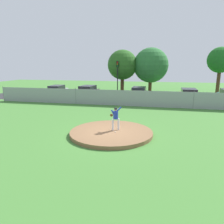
{
  "coord_description": "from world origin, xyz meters",
  "views": [
    {
      "loc": [
        2.92,
        -12.89,
        4.48
      ],
      "look_at": [
        -0.51,
        2.54,
        0.93
      ],
      "focal_mm": 33.64,
      "sensor_mm": 36.0,
      "label": 1
    }
  ],
  "objects_px": {
    "parked_car_slate": "(139,93)",
    "traffic_light_near": "(117,72)",
    "parked_car_silver": "(57,91)",
    "pitcher_youth": "(116,116)",
    "parked_car_red": "(189,96)",
    "parked_car_champagne": "(88,92)",
    "baseball": "(115,132)",
    "traffic_cone_orange": "(111,94)"
  },
  "relations": [
    {
      "from": "parked_car_slate",
      "to": "traffic_light_near",
      "type": "xyz_separation_m",
      "value": [
        -3.71,
        4.02,
        2.67
      ]
    },
    {
      "from": "parked_car_silver",
      "to": "parked_car_slate",
      "type": "bearing_deg",
      "value": 1.4
    },
    {
      "from": "pitcher_youth",
      "to": "parked_car_silver",
      "type": "xyz_separation_m",
      "value": [
        -11.58,
        14.43,
        -0.37
      ]
    },
    {
      "from": "parked_car_slate",
      "to": "parked_car_red",
      "type": "bearing_deg",
      "value": -5.59
    },
    {
      "from": "parked_car_champagne",
      "to": "traffic_light_near",
      "type": "relative_size",
      "value": 0.94
    },
    {
      "from": "baseball",
      "to": "traffic_light_near",
      "type": "distance_m",
      "value": 19.88
    },
    {
      "from": "baseball",
      "to": "traffic_cone_orange",
      "type": "xyz_separation_m",
      "value": [
        -4.26,
        17.56,
        -0.01
      ]
    },
    {
      "from": "parked_car_red",
      "to": "parked_car_slate",
      "type": "distance_m",
      "value": 6.24
    },
    {
      "from": "parked_car_red",
      "to": "parked_car_champagne",
      "type": "distance_m",
      "value": 13.22
    },
    {
      "from": "parked_car_champagne",
      "to": "traffic_light_near",
      "type": "distance_m",
      "value": 6.13
    },
    {
      "from": "parked_car_red",
      "to": "traffic_cone_orange",
      "type": "distance_m",
      "value": 10.94
    },
    {
      "from": "parked_car_champagne",
      "to": "traffic_light_near",
      "type": "bearing_deg",
      "value": 53.51
    },
    {
      "from": "parked_car_slate",
      "to": "traffic_cone_orange",
      "type": "xyz_separation_m",
      "value": [
        -4.32,
        2.3,
        -0.53
      ]
    },
    {
      "from": "parked_car_red",
      "to": "parked_car_slate",
      "type": "relative_size",
      "value": 1.08
    },
    {
      "from": "parked_car_silver",
      "to": "traffic_light_near",
      "type": "bearing_deg",
      "value": 28.26
    },
    {
      "from": "pitcher_youth",
      "to": "parked_car_slate",
      "type": "xyz_separation_m",
      "value": [
        0.16,
        14.72,
        -0.38
      ]
    },
    {
      "from": "parked_car_red",
      "to": "parked_car_silver",
      "type": "relative_size",
      "value": 1.05
    },
    {
      "from": "parked_car_slate",
      "to": "parked_car_champagne",
      "type": "xyz_separation_m",
      "value": [
        -7.01,
        -0.43,
        0.04
      ]
    },
    {
      "from": "baseball",
      "to": "parked_car_silver",
      "type": "relative_size",
      "value": 0.02
    },
    {
      "from": "parked_car_champagne",
      "to": "traffic_light_near",
      "type": "height_order",
      "value": "traffic_light_near"
    },
    {
      "from": "parked_car_champagne",
      "to": "traffic_cone_orange",
      "type": "relative_size",
      "value": 8.67
    },
    {
      "from": "parked_car_red",
      "to": "parked_car_silver",
      "type": "height_order",
      "value": "parked_car_silver"
    },
    {
      "from": "baseball",
      "to": "parked_car_red",
      "type": "xyz_separation_m",
      "value": [
        6.27,
        14.65,
        0.52
      ]
    },
    {
      "from": "parked_car_slate",
      "to": "traffic_cone_orange",
      "type": "bearing_deg",
      "value": 151.95
    },
    {
      "from": "baseball",
      "to": "parked_car_slate",
      "type": "bearing_deg",
      "value": 89.76
    },
    {
      "from": "baseball",
      "to": "parked_car_red",
      "type": "height_order",
      "value": "parked_car_red"
    },
    {
      "from": "parked_car_silver",
      "to": "pitcher_youth",
      "type": "bearing_deg",
      "value": -51.26
    },
    {
      "from": "parked_car_red",
      "to": "traffic_light_near",
      "type": "distance_m",
      "value": 11.27
    },
    {
      "from": "pitcher_youth",
      "to": "parked_car_red",
      "type": "bearing_deg",
      "value": 65.7
    },
    {
      "from": "pitcher_youth",
      "to": "traffic_light_near",
      "type": "distance_m",
      "value": 19.21
    },
    {
      "from": "parked_car_champagne",
      "to": "parked_car_red",
      "type": "bearing_deg",
      "value": -0.76
    },
    {
      "from": "parked_car_red",
      "to": "traffic_cone_orange",
      "type": "height_order",
      "value": "parked_car_red"
    },
    {
      "from": "parked_car_slate",
      "to": "traffic_light_near",
      "type": "distance_m",
      "value": 6.09
    },
    {
      "from": "parked_car_champagne",
      "to": "traffic_cone_orange",
      "type": "height_order",
      "value": "parked_car_champagne"
    },
    {
      "from": "pitcher_youth",
      "to": "parked_car_silver",
      "type": "height_order",
      "value": "pitcher_youth"
    },
    {
      "from": "pitcher_youth",
      "to": "traffic_light_near",
      "type": "xyz_separation_m",
      "value": [
        -3.55,
        18.74,
        2.29
      ]
    },
    {
      "from": "baseball",
      "to": "traffic_cone_orange",
      "type": "distance_m",
      "value": 18.07
    },
    {
      "from": "baseball",
      "to": "parked_car_red",
      "type": "distance_m",
      "value": 15.94
    },
    {
      "from": "traffic_cone_orange",
      "to": "baseball",
      "type": "bearing_deg",
      "value": -76.36
    },
    {
      "from": "parked_car_slate",
      "to": "traffic_light_near",
      "type": "relative_size",
      "value": 0.86
    },
    {
      "from": "parked_car_slate",
      "to": "baseball",
      "type": "bearing_deg",
      "value": -90.24
    },
    {
      "from": "pitcher_youth",
      "to": "baseball",
      "type": "xyz_separation_m",
      "value": [
        0.09,
        -0.54,
        -0.89
      ]
    }
  ]
}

